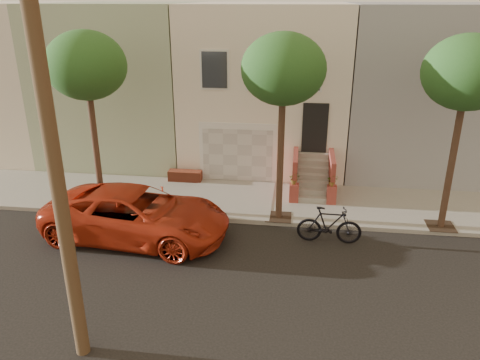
# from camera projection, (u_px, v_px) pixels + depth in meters

# --- Properties ---
(ground) EXTENTS (90.00, 90.00, 0.00)m
(ground) POSITION_uv_depth(u_px,v_px,m) (235.00, 281.00, 13.05)
(ground) COLOR black
(ground) RESTS_ON ground
(sidewalk) EXTENTS (40.00, 3.70, 0.15)m
(sidewalk) POSITION_uv_depth(u_px,v_px,m) (254.00, 201.00, 17.96)
(sidewalk) COLOR gray
(sidewalk) RESTS_ON ground
(house_row) EXTENTS (33.10, 11.70, 7.00)m
(house_row) POSITION_uv_depth(u_px,v_px,m) (268.00, 82.00, 22.03)
(house_row) COLOR silver
(house_row) RESTS_ON sidewalk
(tree_left) EXTENTS (2.70, 2.57, 6.30)m
(tree_left) POSITION_uv_depth(u_px,v_px,m) (86.00, 67.00, 15.37)
(tree_left) COLOR #2D2116
(tree_left) RESTS_ON sidewalk
(tree_mid) EXTENTS (2.70, 2.57, 6.30)m
(tree_mid) POSITION_uv_depth(u_px,v_px,m) (283.00, 70.00, 14.60)
(tree_mid) COLOR #2D2116
(tree_mid) RESTS_ON sidewalk
(tree_right) EXTENTS (2.70, 2.57, 6.30)m
(tree_right) POSITION_uv_depth(u_px,v_px,m) (467.00, 74.00, 13.94)
(tree_right) COLOR #2D2116
(tree_right) RESTS_ON sidewalk
(pickup_truck) EXTENTS (6.26, 3.37, 1.67)m
(pickup_truck) POSITION_uv_depth(u_px,v_px,m) (137.00, 214.00, 15.10)
(pickup_truck) COLOR #AA2913
(pickup_truck) RESTS_ON ground
(motorcycle) EXTENTS (2.06, 0.62, 1.23)m
(motorcycle) POSITION_uv_depth(u_px,v_px,m) (329.00, 225.00, 14.88)
(motorcycle) COLOR black
(motorcycle) RESTS_ON ground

